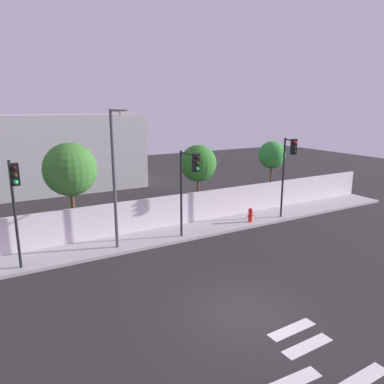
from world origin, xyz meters
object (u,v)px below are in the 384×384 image
Objects in this scene: fire_hydrant at (250,214)px; roadside_tree_midleft at (70,170)px; street_lamp_curbside at (116,168)px; traffic_light_left at (189,177)px; roadside_tree_midright at (198,163)px; traffic_light_center at (15,193)px; roadside_tree_rightmost at (272,155)px; traffic_light_right at (289,161)px.

fire_hydrant is 10.73m from roadside_tree_midleft.
fire_hydrant is (8.37, 0.28, -3.59)m from street_lamp_curbside.
roadside_tree_midright is (2.69, 3.65, -0.03)m from traffic_light_left.
traffic_light_center is at bearing -177.06° from fire_hydrant.
fire_hydrant is 0.18× the size of roadside_tree_midright.
roadside_tree_rightmost is (3.96, 2.75, 3.04)m from fire_hydrant.
street_lamp_curbside is 7.01m from roadside_tree_midright.
street_lamp_curbside is 3.40m from roadside_tree_midleft.
traffic_light_left is at bearing -1.72° from traffic_light_center.
roadside_tree_rightmost is at bearing 22.67° from traffic_light_left.
roadside_tree_midleft is at bearing 49.64° from traffic_light_center.
roadside_tree_midleft is at bearing 180.00° from roadside_tree_midright.
traffic_light_right is 12.57m from roadside_tree_midleft.
roadside_tree_midleft is 1.11× the size of roadside_tree_midright.
roadside_tree_midright is (-2.08, 2.75, 2.92)m from fire_hydrant.
traffic_light_right is at bearing -16.17° from fire_hydrant.
traffic_light_left is at bearing -126.41° from roadside_tree_midright.
street_lamp_curbside is at bearing -63.78° from roadside_tree_midleft.
traffic_light_right reaches higher than traffic_light_center.
traffic_light_left is 0.98× the size of traffic_light_center.
traffic_light_right reaches higher than roadside_tree_rightmost.
roadside_tree_rightmost is (16.73, 3.41, 0.05)m from traffic_light_center.
roadside_tree_rightmost is at bearing -0.00° from roadside_tree_midleft.
roadside_tree_rightmost is at bearing 63.16° from traffic_light_right.
street_lamp_curbside reaches higher than roadside_tree_midleft.
traffic_light_left reaches higher than fire_hydrant.
roadside_tree_midright is at bearing 127.11° from fire_hydrant.
street_lamp_curbside is at bearing 177.99° from traffic_light_right.
roadside_tree_midright reaches higher than roadside_tree_rightmost.
roadside_tree_midright is at bearing 53.59° from traffic_light_left.
traffic_light_right reaches higher than roadside_tree_midright.
traffic_light_center is 0.95× the size of traffic_light_right.
traffic_light_center is 1.01× the size of roadside_tree_midright.
fire_hydrant is 0.19× the size of roadside_tree_rightmost.
traffic_light_right is 5.81× the size of fire_hydrant.
traffic_light_left is 5.68m from fire_hydrant.
traffic_light_center is 15.00m from traffic_light_right.
fire_hydrant is at bearing -145.20° from roadside_tree_rightmost.
fire_hydrant is at bearing -15.60° from roadside_tree_midleft.
street_lamp_curbside reaches higher than fire_hydrant.
roadside_tree_midright is (10.68, 3.41, -0.07)m from traffic_light_center.
roadside_tree_midright is at bearing 141.79° from traffic_light_right.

